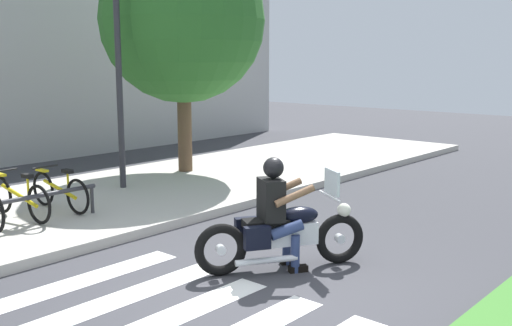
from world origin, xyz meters
The scene contains 11 objects.
ground_plane centered at (0.00, 0.00, 0.00)m, with size 48.00×48.00×0.00m, color #38383D.
sidewalk centered at (0.00, 4.65, 0.07)m, with size 24.00×4.40×0.15m, color #B7B2A8.
crosswalk_stripe_2 centered at (-1.29, 0.00, 0.00)m, with size 2.80×0.40×0.01m, color white.
crosswalk_stripe_3 centered at (-1.29, 0.80, 0.00)m, with size 2.80×0.40×0.01m, color white.
crosswalk_stripe_4 centered at (-1.29, 1.60, 0.00)m, with size 2.80×0.40×0.01m, color white.
motorcycle centered at (0.71, 0.04, 0.47)m, with size 1.98×1.30×1.25m.
rider centered at (0.65, 0.09, 0.84)m, with size 0.77×0.72×1.45m.
bicycle_3 centered at (-0.56, 4.35, 0.49)m, with size 0.48×1.71×0.75m.
bicycle_4 centered at (0.14, 4.35, 0.48)m, with size 0.48×1.57×0.72m.
street_lamp centered at (1.93, 5.05, 2.67)m, with size 0.28×0.28×4.41m.
tree_near_rack centered at (3.94, 5.45, 3.47)m, with size 3.60×3.60×5.28m.
Camera 1 is at (-4.96, -4.47, 2.64)m, focal length 41.73 mm.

